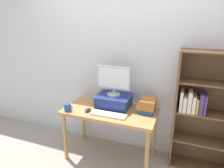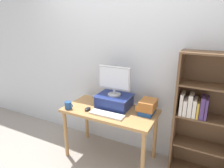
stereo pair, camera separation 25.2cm
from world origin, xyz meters
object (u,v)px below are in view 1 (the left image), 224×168
at_px(computer_mouse, 88,110).
at_px(bookshelf_unit, 203,111).
at_px(coffee_mug, 68,107).
at_px(riser_box, 114,100).
at_px(computer_monitor, 114,80).
at_px(keyboard, 108,115).
at_px(desk, 110,116).
at_px(book_stack, 148,105).

bearing_deg(computer_mouse, bookshelf_unit, 15.95).
bearing_deg(coffee_mug, riser_box, 33.33).
distance_m(bookshelf_unit, computer_monitor, 1.16).
relative_size(riser_box, keyboard, 1.03).
bearing_deg(bookshelf_unit, keyboard, -159.45).
bearing_deg(coffee_mug, keyboard, 6.73).
distance_m(riser_box, computer_monitor, 0.29).
xyz_separation_m(desk, computer_mouse, (-0.25, -0.15, 0.11)).
bearing_deg(book_stack, keyboard, -146.15).
xyz_separation_m(bookshelf_unit, computer_mouse, (-1.36, -0.39, -0.05)).
xyz_separation_m(bookshelf_unit, coffee_mug, (-1.61, -0.47, -0.01)).
relative_size(riser_box, computer_mouse, 4.37).
bearing_deg(computer_monitor, keyboard, -83.22).
height_order(bookshelf_unit, keyboard, bookshelf_unit).
distance_m(keyboard, book_stack, 0.51).
height_order(computer_monitor, coffee_mug, computer_monitor).
xyz_separation_m(bookshelf_unit, keyboard, (-1.08, -0.40, -0.05)).
xyz_separation_m(desk, coffee_mug, (-0.50, -0.22, 0.14)).
height_order(riser_box, book_stack, book_stack).
bearing_deg(keyboard, bookshelf_unit, 20.55).
bearing_deg(riser_box, bookshelf_unit, 6.93).
height_order(desk, keyboard, keyboard).
distance_m(desk, bookshelf_unit, 1.15).
height_order(desk, riser_box, riser_box).
bearing_deg(riser_box, book_stack, 1.64).
bearing_deg(bookshelf_unit, computer_monitor, -173.00).
xyz_separation_m(keyboard, computer_mouse, (-0.29, 0.01, 0.01)).
bearing_deg(computer_mouse, riser_box, 44.86).
bearing_deg(computer_mouse, desk, 30.51).
bearing_deg(keyboard, desk, 103.99).
bearing_deg(computer_mouse, keyboard, -2.68).
relative_size(desk, book_stack, 4.61).
bearing_deg(book_stack, riser_box, -178.36).
height_order(desk, computer_mouse, computer_mouse).
distance_m(riser_box, computer_mouse, 0.37).
bearing_deg(coffee_mug, book_stack, 19.83).
bearing_deg(coffee_mug, computer_mouse, 17.19).
bearing_deg(keyboard, book_stack, 33.85).
relative_size(bookshelf_unit, computer_monitor, 3.41).
relative_size(desk, computer_monitor, 2.72).
xyz_separation_m(computer_mouse, coffee_mug, (-0.25, -0.08, 0.03)).
bearing_deg(keyboard, coffee_mug, -173.27).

